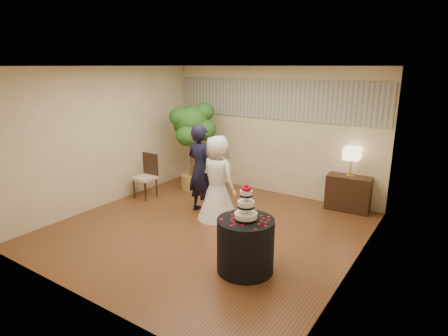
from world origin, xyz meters
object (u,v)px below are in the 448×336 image
Objects in this scene: bride at (217,178)px; table_lamp at (351,162)px; console at (348,193)px; ficus_tree at (192,146)px; side_chair at (145,176)px; cake_table at (245,245)px; wedding_cake at (246,202)px; groom at (201,169)px.

bride is 2.63m from table_lamp.
bride reaches higher than console.
ficus_tree is at bearing -24.74° from bride.
ficus_tree is 2.11× the size of side_chair.
ficus_tree is at bearing 139.41° from cake_table.
wedding_cake is at bearing -100.06° from table_lamp.
bride is 1.88× the size of console.
bride is (0.46, -0.09, -0.08)m from groom.
side_chair is at bearing 157.29° from wedding_cake.
console is at bearing 79.94° from cake_table.
console is 0.64m from table_lamp.
groom is 2.93m from table_lamp.
groom is 1.80× the size of side_chair.
groom is 1.55m from side_chair.
wedding_cake is (1.40, -1.35, 0.23)m from bride.
cake_table is 1.38× the size of table_lamp.
side_chair is (-3.36, 1.41, 0.10)m from cake_table.
ficus_tree reaches higher than wedding_cake.
side_chair is at bearing -113.94° from ficus_tree.
bride is at bearing -141.46° from console.
ficus_tree is (-2.89, 2.47, -0.01)m from wedding_cake.
wedding_cake is 3.23m from console.
ficus_tree is at bearing -36.08° from groom.
table_lamp is (1.95, 1.76, 0.20)m from bride.
wedding_cake is 3.68m from side_chair.
side_chair reaches higher than console.
console is 0.88× the size of side_chair.
cake_table is 3.85m from ficus_tree.
cake_table is 0.83× the size of side_chair.
table_lamp is at bearing -136.21° from groom.
table_lamp is at bearing 79.94° from cake_table.
groom reaches higher than table_lamp.
bride reaches higher than side_chair.
cake_table reaches higher than console.
table_lamp reaches higher than wedding_cake.
bride is 1.99× the size of cake_table.
bride is at bearing 178.06° from groom.
ficus_tree reaches higher than cake_table.
ficus_tree is at bearing 67.01° from side_chair.
cake_table is 3.64m from side_chair.
wedding_cake is (0.00, 0.00, 0.64)m from cake_table.
console is 3.56m from ficus_tree.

